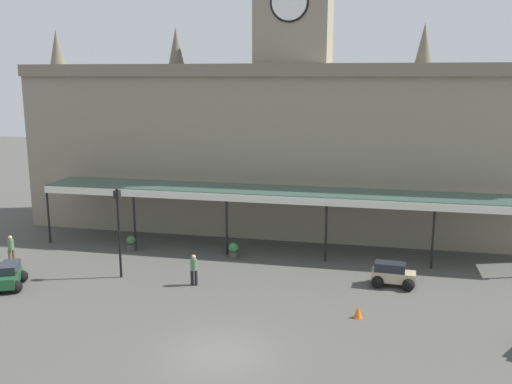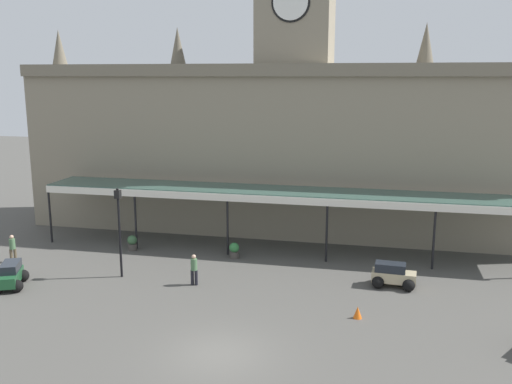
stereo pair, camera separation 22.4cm
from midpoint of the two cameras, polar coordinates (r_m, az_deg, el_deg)
ground_plane at (r=23.20m, az=-3.92°, el=-16.12°), size 140.00×140.00×0.00m
station_building at (r=39.46m, az=3.62°, el=5.25°), size 37.56×6.65×18.62m
entrance_canopy at (r=34.46m, az=2.19°, el=-0.09°), size 30.37×3.26×3.92m
car_beige_estate at (r=30.48m, az=13.50°, el=-8.28°), size 2.31×1.64×1.27m
car_green_estate at (r=32.17m, az=-23.92°, el=-7.92°), size 2.09×2.42×1.27m
pedestrian_beside_cars at (r=36.10m, az=-23.78°, el=-5.24°), size 0.34×0.34×1.67m
pedestrian_near_entrance at (r=29.87m, az=-6.55°, el=-7.74°), size 0.39×0.34×1.67m
victorian_lamppost at (r=31.08m, az=-13.99°, el=-3.03°), size 0.30×0.30×4.99m
traffic_cone at (r=26.51m, az=10.08°, el=-11.91°), size 0.40×0.40×0.55m
planter_by_canopy at (r=36.38m, az=-12.74°, el=-5.07°), size 0.60×0.60×0.96m
planter_near_kerb at (r=34.07m, az=-2.49°, el=-5.94°), size 0.60×0.60×0.96m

